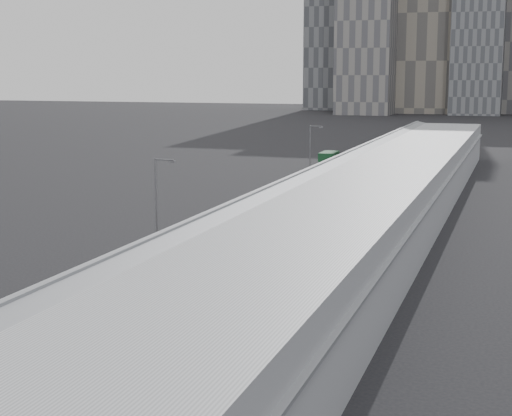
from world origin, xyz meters
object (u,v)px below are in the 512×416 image
at_px(street_lamp_near, 158,199).
at_px(street_lamp_far, 311,148).
at_px(bus_2, 187,259).
at_px(bus_4, 289,206).
at_px(suv, 363,154).
at_px(bus_7, 357,166).
at_px(bus_1, 99,314).
at_px(bus_5, 318,188).
at_px(bus_6, 341,178).
at_px(bus_3, 249,232).
at_px(shipping_container, 329,159).
at_px(bus_8, 377,158).

xyz_separation_m(street_lamp_near, street_lamp_far, (-0.16, 54.96, -0.22)).
height_order(bus_2, bus_4, bus_2).
bearing_deg(street_lamp_far, suv, 87.69).
relative_size(bus_2, bus_7, 1.07).
relative_size(bus_1, bus_5, 1.12).
xyz_separation_m(bus_2, bus_6, (0.71, 53.01, -0.15)).
height_order(bus_3, shipping_container, bus_3).
relative_size(bus_7, suv, 2.52).
relative_size(bus_3, bus_7, 0.98).
relative_size(bus_2, bus_8, 0.97).
relative_size(bus_4, street_lamp_near, 1.50).
relative_size(street_lamp_far, suv, 1.67).
height_order(bus_3, bus_5, bus_5).
height_order(bus_2, shipping_container, bus_2).
height_order(bus_2, suv, bus_2).
distance_m(street_lamp_far, suv, 35.22).
xyz_separation_m(bus_2, bus_5, (-0.03, 42.26, -0.16)).
xyz_separation_m(bus_3, street_lamp_far, (-7.07, 49.89, 3.35)).
relative_size(bus_1, bus_7, 1.10).
relative_size(bus_6, bus_7, 0.99).
xyz_separation_m(bus_7, street_lamp_far, (-6.15, -5.71, 3.30)).
relative_size(bus_3, street_lamp_near, 1.40).
distance_m(bus_4, bus_8, 53.52).
height_order(bus_7, suv, bus_7).
distance_m(bus_3, street_lamp_far, 50.50).
distance_m(bus_1, bus_2, 15.39).
distance_m(bus_1, bus_4, 42.69).
xyz_separation_m(bus_2, bus_4, (0.40, 27.32, -0.06)).
relative_size(bus_1, street_lamp_far, 1.66).
bearing_deg(bus_2, shipping_container, 95.01).
height_order(bus_4, shipping_container, bus_4).
bearing_deg(bus_8, street_lamp_near, -93.38).
bearing_deg(suv, bus_7, -86.25).
bearing_deg(bus_1, shipping_container, 98.57).
relative_size(bus_4, bus_8, 0.94).
relative_size(bus_5, bus_6, 1.00).
height_order(bus_5, street_lamp_far, street_lamp_far).
height_order(bus_4, street_lamp_near, street_lamp_near).
bearing_deg(bus_3, suv, 98.92).
xyz_separation_m(bus_8, shipping_container, (-8.21, -2.30, -0.36)).
relative_size(street_lamp_near, street_lamp_far, 1.05).
distance_m(bus_3, street_lamp_near, 9.29).
height_order(bus_1, bus_2, bus_1).
xyz_separation_m(bus_1, bus_5, (-0.86, 57.63, -0.18)).
distance_m(street_lamp_far, shipping_container, 16.61).
relative_size(bus_2, street_lamp_far, 1.61).
relative_size(bus_4, street_lamp_far, 1.57).
bearing_deg(shipping_container, bus_5, -79.70).
distance_m(bus_3, bus_8, 68.40).
height_order(bus_5, bus_6, bus_6).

